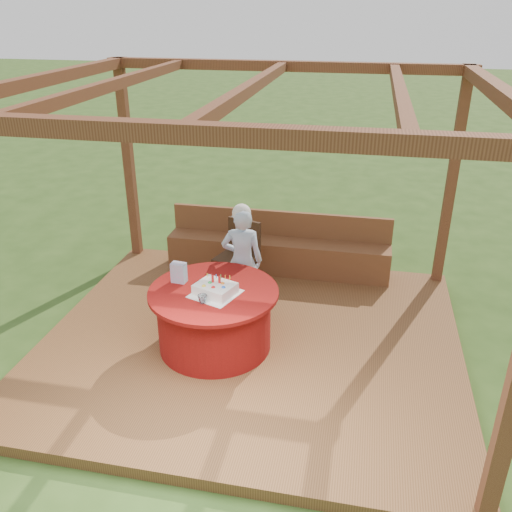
% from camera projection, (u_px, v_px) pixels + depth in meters
% --- Properties ---
extents(ground, '(60.00, 60.00, 0.00)m').
position_uv_depth(ground, '(251.00, 347.00, 6.02)').
color(ground, '#2A4717').
rests_on(ground, ground).
extents(deck, '(4.50, 4.00, 0.12)m').
position_uv_depth(deck, '(251.00, 342.00, 6.00)').
color(deck, brown).
rests_on(deck, ground).
extents(pergola, '(4.50, 4.00, 2.72)m').
position_uv_depth(pergola, '(251.00, 130.00, 5.00)').
color(pergola, brown).
rests_on(pergola, deck).
extents(bench, '(3.00, 0.42, 0.80)m').
position_uv_depth(bench, '(278.00, 252.00, 7.38)').
color(bench, brown).
rests_on(bench, deck).
extents(table, '(1.35, 1.35, 0.67)m').
position_uv_depth(table, '(214.00, 318.00, 5.69)').
color(table, maroon).
rests_on(table, deck).
extents(chair, '(0.57, 0.57, 0.90)m').
position_uv_depth(chair, '(239.00, 252.00, 6.80)').
color(chair, '#352011').
rests_on(chair, deck).
extents(elderly_woman, '(0.51, 0.37, 1.34)m').
position_uv_depth(elderly_woman, '(242.00, 259.00, 6.23)').
color(elderly_woman, '#94B7DC').
rests_on(elderly_woman, deck).
extents(birthday_cake, '(0.55, 0.55, 0.19)m').
position_uv_depth(birthday_cake, '(215.00, 289.00, 5.46)').
color(birthday_cake, white).
rests_on(birthday_cake, table).
extents(gift_bag, '(0.16, 0.11, 0.22)m').
position_uv_depth(gift_bag, '(179.00, 273.00, 5.68)').
color(gift_bag, '#CF86BB').
rests_on(gift_bag, table).
extents(drinking_glass, '(0.11, 0.11, 0.09)m').
position_uv_depth(drinking_glass, '(202.00, 299.00, 5.30)').
color(drinking_glass, white).
rests_on(drinking_glass, table).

